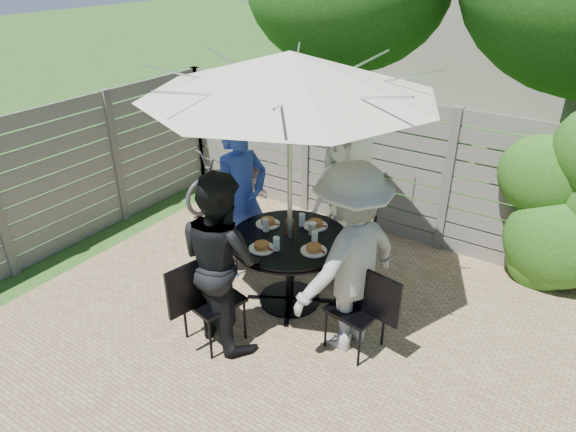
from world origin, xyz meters
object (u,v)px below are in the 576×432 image
Objects in this scene: glass_left at (266,225)px; patio_table at (290,257)px; plate_left at (268,222)px; bicycle at (235,176)px; person_left at (242,201)px; glass_back at (302,220)px; umbrella at (290,74)px; glass_right at (315,238)px; glass_front at (276,244)px; plate_right at (314,249)px; coffee_cup at (312,229)px; person_right at (349,260)px; chair_front at (213,316)px; chair_back at (352,251)px; chair_left at (238,247)px; plate_front at (262,247)px; person_back at (347,202)px; chair_right at (356,325)px; plate_back at (316,224)px; syrup_jug at (290,227)px; person_front at (221,260)px.

patio_table is at bearing 5.68° from glass_left.
bicycle is (-1.65, 1.49, -0.38)m from plate_left.
glass_back is (0.77, 0.05, -0.04)m from person_left.
glass_right is at bearing 5.68° from umbrella.
person_left is 13.14× the size of glass_front.
coffee_cup is at bearing 123.44° from plate_right.
person_left is at bearing 169.17° from glass_right.
person_right is at bearing -31.84° from glass_back.
chair_back is at bearing -3.65° from chair_front.
person_left is at bearing 148.16° from glass_front.
chair_left is 1.18m from plate_front.
chair_right is at bearing -40.61° from person_back.
coffee_cup is at bearing 49.23° from patio_table.
syrup_jug reaches higher than plate_back.
coffee_cup reaches higher than chair_left.
chair_right is 0.82m from plate_right.
person_back is 1.08× the size of person_front.
person_right is 13.37× the size of glass_left.
glass_back reaches higher than plate_left.
glass_back is (-0.82, 0.51, -0.06)m from person_right.
person_left is 0.97m from glass_front.
patio_table is at bearing 95.68° from glass_front.
person_back is 13.53× the size of glass_left.
plate_front is 1.86× the size of glass_right.
plate_front is 0.42m from syrup_jug.
plate_right is 0.63m from glass_left.
person_front is (-0.23, -0.80, 0.31)m from patio_table.
coffee_cup reaches higher than plate_back.
chair_left is 1.27m from glass_front.
glass_left is at bearing -12.35° from chair_left.
chair_right is at bearing -18.73° from bicycle.
glass_right is at bearing 16.31° from chair_back.
plate_front is (-0.33, -1.14, -0.11)m from person_back.
chair_left is 5.91× the size of glass_left.
chair_left is at bearing -37.16° from bicycle.
chair_right is (1.16, 0.53, -0.60)m from person_front.
glass_front is 1.00× the size of glass_right.
chair_right is at bearing 90.80° from person_right.
glass_right is 0.32m from syrup_jug.
person_left is at bearing 176.99° from coffee_cup.
person_front is 1.19m from plate_back.
chair_left is (-0.93, 0.27, -2.21)m from umbrella.
plate_front is (-0.20, -0.69, 0.00)m from plate_back.
bicycle reaches higher than plate_back.
glass_right is at bearing -84.50° from person_left.
patio_table is 1.00m from chair_front.
umbrella is 3.94× the size of chair_back.
glass_back is 0.40m from glass_right.
plate_left is 1.86× the size of glass_front.
person_right is at bearing -135.00° from person_front.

